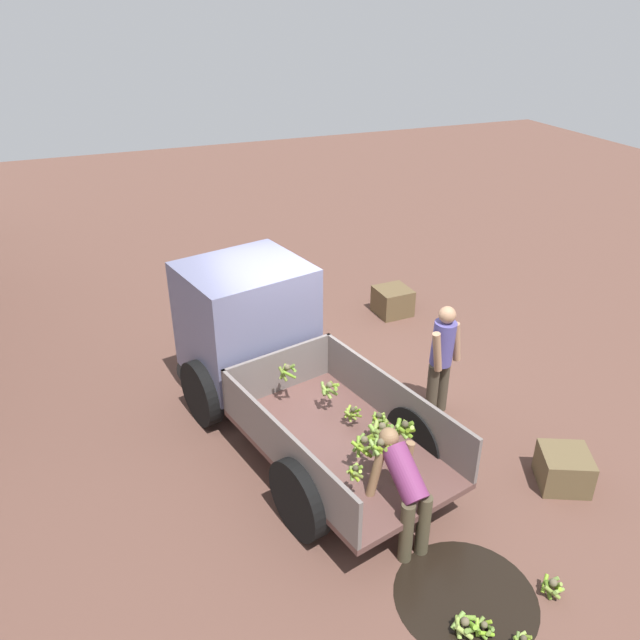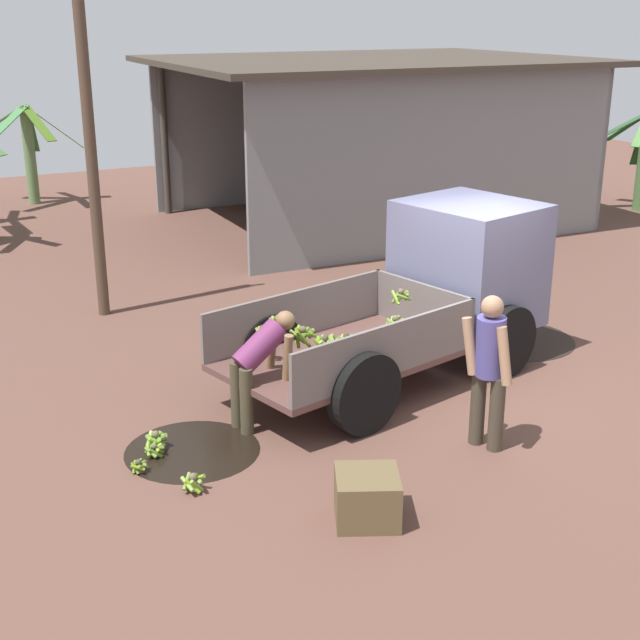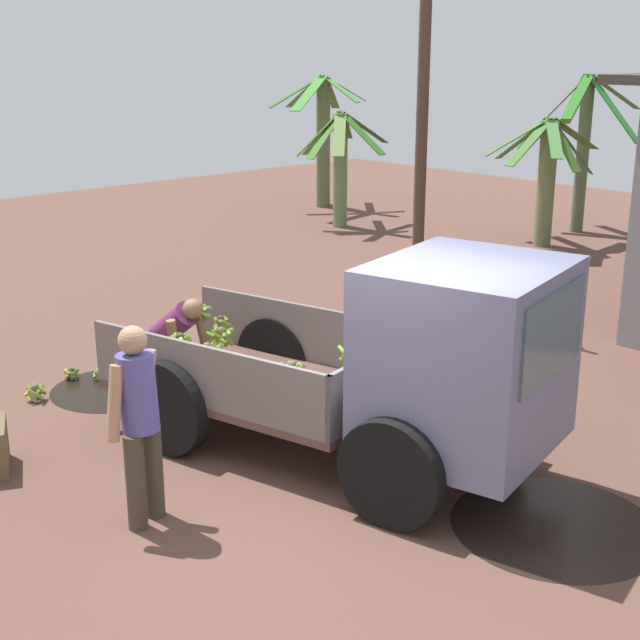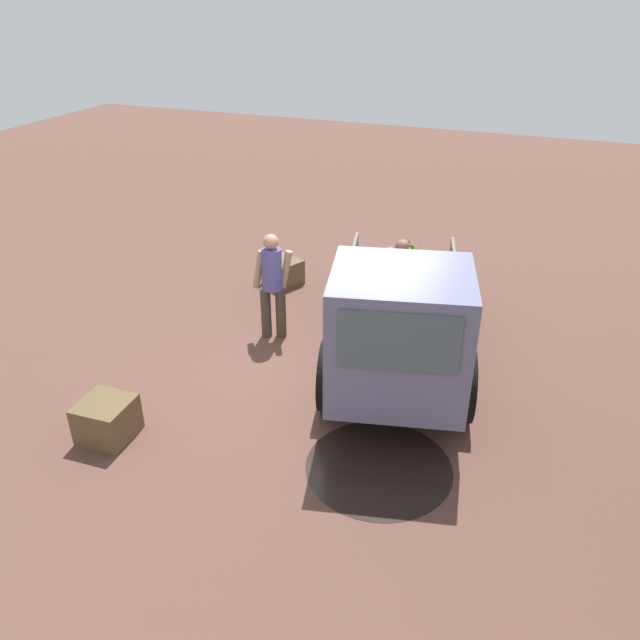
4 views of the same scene
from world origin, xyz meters
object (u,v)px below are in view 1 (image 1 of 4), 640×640
cargo_truck (263,343)px  banana_bunch_on_ground_0 (523,640)px  person_worker_loading (405,488)px  wooden_crate_1 (393,301)px  banana_bunch_on_ground_1 (553,586)px  wooden_crate_0 (564,469)px  person_foreground_visitor (442,356)px  banana_bunch_on_ground_2 (484,628)px  banana_bunch_on_ground_3 (465,625)px

cargo_truck → banana_bunch_on_ground_0: bearing=-179.4°
cargo_truck → person_worker_loading: 3.06m
cargo_truck → wooden_crate_1: bearing=-70.0°
cargo_truck → banana_bunch_on_ground_1: size_ratio=18.42×
wooden_crate_0 → person_foreground_visitor: bearing=19.9°
banana_bunch_on_ground_2 → banana_bunch_on_ground_3: banana_bunch_on_ground_3 is taller
cargo_truck → person_foreground_visitor: cargo_truck is taller
cargo_truck → banana_bunch_on_ground_2: bearing=178.0°
cargo_truck → person_foreground_visitor: (-1.02, -2.29, -0.14)m
banana_bunch_on_ground_0 → wooden_crate_0: wooden_crate_0 is taller
person_worker_loading → banana_bunch_on_ground_2: person_worker_loading is taller
banana_bunch_on_ground_2 → wooden_crate_0: 2.54m
person_foreground_visitor → wooden_crate_0: size_ratio=2.95×
cargo_truck → wooden_crate_0: size_ratio=8.07×
person_foreground_visitor → banana_bunch_on_ground_2: 3.68m
person_worker_loading → wooden_crate_0: 2.37m
person_worker_loading → wooden_crate_1: bearing=-32.4°
banana_bunch_on_ground_3 → wooden_crate_0: 2.64m
wooden_crate_1 → banana_bunch_on_ground_1: bearing=167.3°
person_foreground_visitor → person_worker_loading: 2.55m
person_foreground_visitor → person_worker_loading: size_ratio=1.32×
person_foreground_visitor → wooden_crate_0: person_foreground_visitor is taller
cargo_truck → banana_bunch_on_ground_2: (-4.29, -0.85, -1.03)m
banana_bunch_on_ground_2 → person_foreground_visitor: bearing=-23.8°
person_worker_loading → banana_bunch_on_ground_3: (-1.24, -0.02, -0.66)m
banana_bunch_on_ground_0 → cargo_truck: bearing=13.8°
banana_bunch_on_ground_0 → wooden_crate_1: bearing=-17.2°
banana_bunch_on_ground_2 → banana_bunch_on_ground_0: bearing=-133.3°
cargo_truck → banana_bunch_on_ground_1: bearing=-170.4°
person_worker_loading → banana_bunch_on_ground_3: person_worker_loading is taller
person_foreground_visitor → banana_bunch_on_ground_3: bearing=-46.5°
banana_bunch_on_ground_1 → banana_bunch_on_ground_3: size_ratio=0.96×
cargo_truck → person_worker_loading: cargo_truck is taller
banana_bunch_on_ground_3 → banana_bunch_on_ground_0: bearing=-126.8°
person_worker_loading → banana_bunch_on_ground_1: bearing=-143.6°
banana_bunch_on_ground_0 → wooden_crate_1: (6.60, -2.05, 0.17)m
banana_bunch_on_ground_1 → wooden_crate_1: (6.24, -1.40, 0.14)m
cargo_truck → banana_bunch_on_ground_3: cargo_truck is taller
banana_bunch_on_ground_3 → wooden_crate_1: (6.28, -2.48, 0.14)m
cargo_truck → banana_bunch_on_ground_3: 4.38m
banana_bunch_on_ground_2 → wooden_crate_0: (1.39, -2.12, 0.15)m
banana_bunch_on_ground_3 → banana_bunch_on_ground_1: bearing=-87.8°
person_foreground_visitor → cargo_truck: bearing=-133.7°
banana_bunch_on_ground_1 → wooden_crate_0: 1.77m
person_foreground_visitor → person_worker_loading: person_foreground_visitor is taller
wooden_crate_1 → banana_bunch_on_ground_3: bearing=158.5°
banana_bunch_on_ground_1 → wooden_crate_1: 6.40m
banana_bunch_on_ground_0 → banana_bunch_on_ground_3: (0.32, 0.43, 0.03)m
person_worker_loading → banana_bunch_on_ground_1: (-1.20, -1.09, -0.66)m
banana_bunch_on_ground_1 → person_worker_loading: bearing=42.4°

